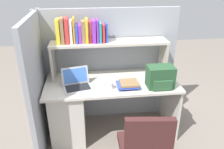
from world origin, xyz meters
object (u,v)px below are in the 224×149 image
object	(u,v)px
computer_mouse	(105,83)
paper_cup	(110,85)
laptop	(77,83)
backpack	(160,77)

from	to	relation	value
computer_mouse	paper_cup	world-z (taller)	paper_cup
laptop	paper_cup	distance (m)	0.38
backpack	paper_cup	bearing A→B (deg)	177.36
backpack	computer_mouse	size ratio (longest dim) A/B	2.88
laptop	backpack	world-z (taller)	backpack
laptop	paper_cup	world-z (taller)	laptop
computer_mouse	backpack	bearing A→B (deg)	-29.30
backpack	paper_cup	size ratio (longest dim) A/B	3.73
paper_cup	laptop	bearing A→B (deg)	167.96
computer_mouse	laptop	bearing A→B (deg)	170.47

